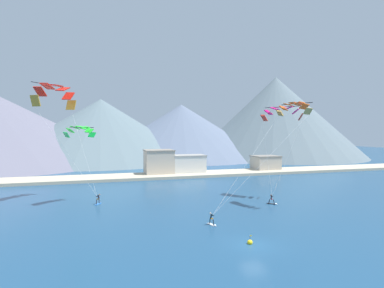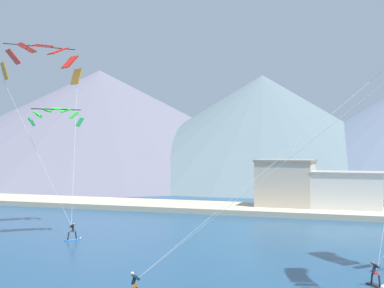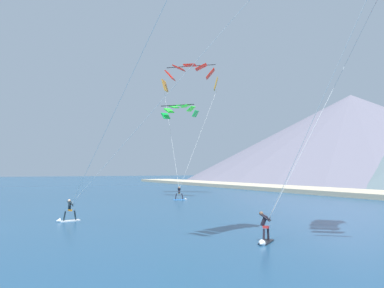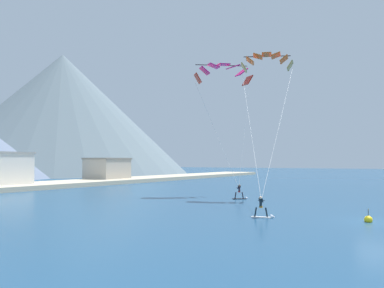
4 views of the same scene
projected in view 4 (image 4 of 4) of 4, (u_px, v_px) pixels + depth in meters
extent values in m
plane|color=navy|center=(376.00, 222.00, 28.92)|extent=(400.00, 400.00, 0.00)
cube|color=white|center=(261.00, 217.00, 31.23)|extent=(0.74, 1.50, 0.07)
cylinder|color=#14232D|center=(256.00, 212.00, 31.36)|extent=(0.16, 0.25, 0.69)
cylinder|color=#14232D|center=(266.00, 212.00, 31.12)|extent=(0.16, 0.25, 0.69)
cube|color=orange|center=(261.00, 207.00, 31.25)|extent=(0.33, 0.28, 0.12)
cylinder|color=#14232D|center=(261.00, 203.00, 31.20)|extent=(0.38, 0.28, 0.58)
cylinder|color=#14232D|center=(259.00, 200.00, 31.34)|extent=(0.50, 0.18, 0.38)
cylinder|color=#14232D|center=(263.00, 200.00, 31.27)|extent=(0.50, 0.18, 0.38)
cylinder|color=black|center=(261.00, 200.00, 31.47)|extent=(0.15, 0.51, 0.03)
sphere|color=beige|center=(261.00, 198.00, 31.12)|extent=(0.21, 0.21, 0.21)
cone|color=white|center=(273.00, 217.00, 30.96)|extent=(0.42, 0.37, 0.36)
cube|color=black|center=(239.00, 199.00, 46.30)|extent=(1.19, 1.43, 0.07)
cylinder|color=#231E28|center=(235.00, 195.00, 46.28)|extent=(0.23, 0.26, 0.70)
cylinder|color=#231E28|center=(243.00, 195.00, 46.35)|extent=(0.23, 0.26, 0.70)
cube|color=red|center=(239.00, 192.00, 46.33)|extent=(0.37, 0.35, 0.12)
cylinder|color=#231E28|center=(239.00, 189.00, 46.24)|extent=(0.45, 0.40, 0.59)
cylinder|color=#231E28|center=(238.00, 187.00, 46.34)|extent=(0.45, 0.35, 0.38)
cylinder|color=#231E28|center=(240.00, 187.00, 46.36)|extent=(0.45, 0.35, 0.38)
cylinder|color=black|center=(239.00, 187.00, 46.53)|extent=(0.33, 0.44, 0.03)
sphere|color=brown|center=(240.00, 186.00, 46.11)|extent=(0.21, 0.21, 0.21)
cone|color=white|center=(247.00, 198.00, 46.38)|extent=(0.47, 0.45, 0.36)
cube|color=#B18D42|center=(244.00, 68.00, 47.94)|extent=(1.44, 1.15, 1.02)
cube|color=#E55614|center=(250.00, 61.00, 47.90)|extent=(1.53, 1.34, 0.85)
cube|color=#E55614|center=(258.00, 56.00, 47.79)|extent=(1.58, 1.43, 0.58)
cube|color=#E55614|center=(267.00, 55.00, 47.61)|extent=(1.60, 1.41, 0.25)
cube|color=#E55614|center=(276.00, 56.00, 47.39)|extent=(1.59, 1.35, 0.58)
cube|color=#E55614|center=(284.00, 59.00, 47.14)|extent=(1.56, 1.19, 0.85)
cube|color=#B18D42|center=(290.00, 66.00, 46.90)|extent=(1.49, 0.94, 1.02)
cylinder|color=black|center=(267.00, 56.00, 48.19)|extent=(2.25, 4.82, 0.10)
cylinder|color=silver|center=(250.00, 123.00, 39.69)|extent=(14.05, 7.67, 12.94)
cylinder|color=silver|center=(280.00, 122.00, 39.13)|extent=(15.80, 2.43, 12.94)
cube|color=#AE2517|center=(198.00, 78.00, 52.01)|extent=(1.93, 1.68, 1.29)
cube|color=#E00C6D|center=(205.00, 71.00, 52.14)|extent=(2.12, 1.94, 1.07)
cube|color=#E00C6D|center=(213.00, 66.00, 52.34)|extent=(2.22, 2.12, 0.73)
cube|color=#E00C6D|center=(223.00, 65.00, 52.60)|extent=(2.22, 2.19, 0.29)
cube|color=#E00C6D|center=(233.00, 67.00, 52.88)|extent=(2.15, 2.19, 0.73)
cube|color=#E00C6D|center=(241.00, 72.00, 53.16)|extent=(1.99, 2.09, 1.07)
cube|color=#AE2517|center=(247.00, 81.00, 53.39)|extent=(1.74, 1.88, 1.29)
cylinder|color=black|center=(221.00, 65.00, 53.38)|extent=(4.07, 5.31, 0.10)
cylinder|color=silver|center=(216.00, 132.00, 49.25)|extent=(1.98, 6.58, 12.36)
cylinder|color=silver|center=(244.00, 133.00, 50.00)|extent=(6.69, 1.49, 12.36)
sphere|color=yellow|center=(368.00, 220.00, 29.00)|extent=(0.56, 0.56, 0.56)
cylinder|color=black|center=(368.00, 212.00, 29.02)|extent=(0.04, 0.04, 0.44)
cube|color=yellow|center=(368.00, 210.00, 29.10)|extent=(0.18, 0.01, 0.12)
cube|color=#B7AD9E|center=(107.00, 171.00, 82.68)|extent=(7.29, 6.01, 4.41)
cube|color=gray|center=(107.00, 159.00, 82.77)|extent=(7.58, 6.25, 0.30)
cone|color=slate|center=(62.00, 114.00, 138.89)|extent=(81.58, 81.58, 38.86)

